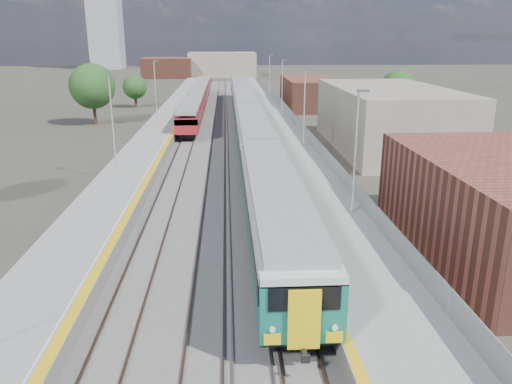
{
  "coord_description": "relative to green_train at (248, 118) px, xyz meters",
  "views": [
    {
      "loc": [
        -1.01,
        -6.59,
        11.35
      ],
      "look_at": [
        0.73,
        22.8,
        2.2
      ],
      "focal_mm": 35.0,
      "sensor_mm": 36.0,
      "label": 1
    }
  ],
  "objects": [
    {
      "name": "buildings",
      "position": [
        -19.62,
        87.42,
        8.31
      ],
      "size": [
        72.0,
        185.5,
        40.0
      ],
      "color": "brown",
      "rests_on": "ground"
    },
    {
      "name": "ballast_bed",
      "position": [
        -3.75,
        1.32,
        -2.37
      ],
      "size": [
        10.5,
        155.0,
        0.06
      ],
      "primitive_type": "cube",
      "color": "#565451",
      "rests_on": "ground"
    },
    {
      "name": "red_train",
      "position": [
        -7.0,
        24.12,
        -0.43
      ],
      "size": [
        2.63,
        53.51,
        3.33
      ],
      "color": "black",
      "rests_on": "ground"
    },
    {
      "name": "tracks",
      "position": [
        -3.15,
        3.0,
        -2.29
      ],
      "size": [
        8.96,
        160.0,
        0.17
      ],
      "color": "#4C3323",
      "rests_on": "ground"
    },
    {
      "name": "green_train",
      "position": [
        0.0,
        0.0,
        0.0
      ],
      "size": [
        3.09,
        85.96,
        3.4
      ],
      "color": "black",
      "rests_on": "ground"
    },
    {
      "name": "ground",
      "position": [
        -1.5,
        -1.18,
        -2.4
      ],
      "size": [
        320.0,
        320.0,
        0.0
      ],
      "primitive_type": "plane",
      "color": "#47443A",
      "rests_on": "ground"
    },
    {
      "name": "tree_c",
      "position": [
        -17.78,
        28.14,
        0.99
      ],
      "size": [
        3.98,
        3.98,
        5.4
      ],
      "color": "#382619",
      "rests_on": "ground"
    },
    {
      "name": "platform_right",
      "position": [
        3.78,
        1.31,
        -1.86
      ],
      "size": [
        4.7,
        155.0,
        8.52
      ],
      "color": "slate",
      "rests_on": "ground"
    },
    {
      "name": "platform_left",
      "position": [
        -10.55,
        1.31,
        -1.88
      ],
      "size": [
        4.3,
        155.0,
        8.52
      ],
      "color": "slate",
      "rests_on": "ground"
    },
    {
      "name": "tree_b",
      "position": [
        -20.32,
        10.96,
        2.72
      ],
      "size": [
        5.99,
        5.99,
        8.12
      ],
      "color": "#382619",
      "rests_on": "ground"
    },
    {
      "name": "tree_d",
      "position": [
        22.77,
        15.53,
        1.88
      ],
      "size": [
        5.02,
        5.02,
        6.8
      ],
      "color": "#382619",
      "rests_on": "ground"
    }
  ]
}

